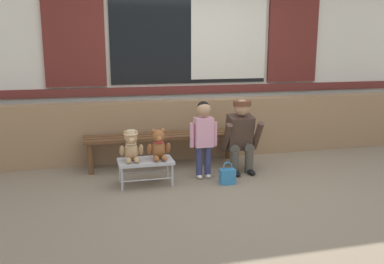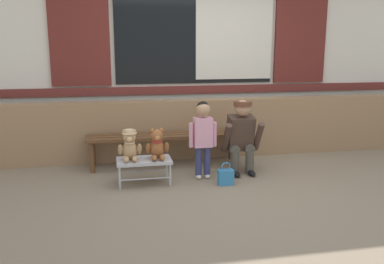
{
  "view_description": "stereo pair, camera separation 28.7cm",
  "coord_description": "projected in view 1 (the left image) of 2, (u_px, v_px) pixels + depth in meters",
  "views": [
    {
      "loc": [
        -1.54,
        -4.24,
        1.61
      ],
      "look_at": [
        -0.29,
        0.62,
        0.55
      ],
      "focal_mm": 38.2,
      "sensor_mm": 36.0,
      "label": 1
    },
    {
      "loc": [
        -1.26,
        -4.3,
        1.61
      ],
      "look_at": [
        -0.29,
        0.62,
        0.55
      ],
      "focal_mm": 38.2,
      "sensor_mm": 36.0,
      "label": 2
    }
  ],
  "objects": [
    {
      "name": "ground_plane",
      "position": [
        230.0,
        188.0,
        4.72
      ],
      "size": [
        60.0,
        60.0,
        0.0
      ],
      "primitive_type": "plane",
      "color": "#84725B"
    },
    {
      "name": "child_standing",
      "position": [
        204.0,
        131.0,
        4.97
      ],
      "size": [
        0.35,
        0.18,
        0.96
      ],
      "color": "navy",
      "rests_on": "ground"
    },
    {
      "name": "small_display_bench",
      "position": [
        146.0,
        163.0,
        4.79
      ],
      "size": [
        0.64,
        0.36,
        0.3
      ],
      "color": "#BCBCC1",
      "rests_on": "ground"
    },
    {
      "name": "wooden_bench_long",
      "position": [
        164.0,
        139.0,
        5.51
      ],
      "size": [
        2.1,
        0.4,
        0.44
      ],
      "color": "brown",
      "rests_on": "ground"
    },
    {
      "name": "adult_crouching",
      "position": [
        241.0,
        135.0,
        5.25
      ],
      "size": [
        0.5,
        0.49,
        0.95
      ],
      "color": "#4C473D",
      "rests_on": "ground"
    },
    {
      "name": "teddy_bear_with_hat",
      "position": [
        131.0,
        146.0,
        4.71
      ],
      "size": [
        0.28,
        0.27,
        0.36
      ],
      "color": "tan",
      "rests_on": "small_display_bench"
    },
    {
      "name": "shop_facade",
      "position": [
        189.0,
        38.0,
        6.21
      ],
      "size": [
        7.95,
        0.26,
        3.43
      ],
      "color": "silver",
      "rests_on": "ground"
    },
    {
      "name": "brick_low_wall",
      "position": [
        198.0,
        128.0,
        5.98
      ],
      "size": [
        7.79,
        0.25,
        0.85
      ],
      "primitive_type": "cube",
      "color": "#997551",
      "rests_on": "ground"
    },
    {
      "name": "teddy_bear_plain",
      "position": [
        159.0,
        145.0,
        4.79
      ],
      "size": [
        0.28,
        0.26,
        0.36
      ],
      "color": "#93562D",
      "rests_on": "small_display_bench"
    },
    {
      "name": "handbag_on_ground",
      "position": [
        227.0,
        176.0,
        4.84
      ],
      "size": [
        0.18,
        0.11,
        0.27
      ],
      "color": "teal",
      "rests_on": "ground"
    }
  ]
}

